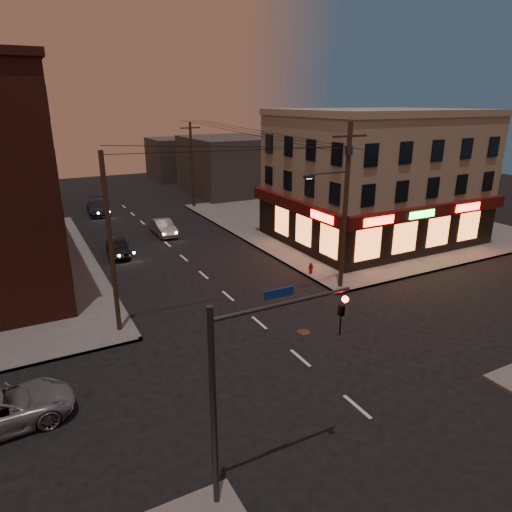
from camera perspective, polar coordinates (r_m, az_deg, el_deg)
ground at (r=21.64m, az=5.57°, el=-12.59°), size 120.00×120.00×0.00m
sidewalk_ne at (r=45.91m, az=11.39°, el=4.36°), size 24.00×28.00×0.15m
pizza_building at (r=39.41m, az=14.64°, el=9.61°), size 15.85×12.85×10.50m
bg_building_ne_a at (r=59.11m, az=-3.37°, el=11.26°), size 10.00×12.00×7.00m
bg_building_ne_b at (r=71.39m, az=-9.67°, el=11.93°), size 8.00×8.00×6.00m
utility_pole_main at (r=27.69m, az=10.98°, el=7.05°), size 4.20×0.44×10.00m
utility_pole_far at (r=50.74m, az=-8.03°, el=11.17°), size 0.26×0.26×9.00m
utility_pole_west at (r=23.04m, az=-17.71°, el=1.27°), size 0.24×0.24×9.00m
traffic_signal at (r=12.94m, az=-1.10°, el=-14.42°), size 4.49×0.32×6.47m
sedan_near at (r=36.31m, az=-16.90°, el=1.07°), size 2.08×4.18×1.37m
sedan_mid at (r=41.04m, az=-11.53°, el=3.53°), size 1.50×4.19×1.38m
sedan_far at (r=50.68m, az=-19.18°, el=5.80°), size 2.40×5.19×1.47m
fire_hydrant at (r=31.03m, az=6.87°, el=-1.44°), size 0.35×0.35×0.77m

